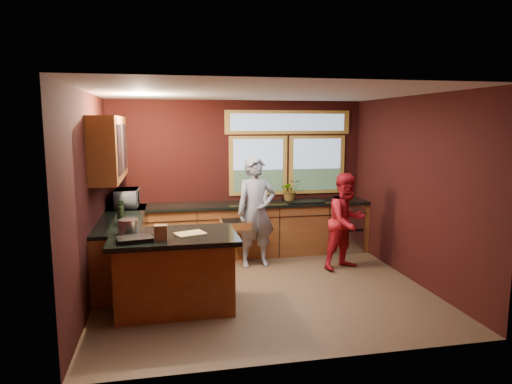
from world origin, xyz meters
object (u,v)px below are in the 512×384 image
object	(u,v)px
stock_pot	(128,227)
person_grey	(256,212)
island	(175,271)
person_red	(347,221)
cutting_board	(190,234)

from	to	relation	value
stock_pot	person_grey	bearing A→B (deg)	35.29
island	person_grey	size ratio (longest dim) A/B	0.87
island	person_grey	xyz separation A→B (m)	(1.34, 1.48, 0.41)
island	stock_pot	xyz separation A→B (m)	(-0.55, 0.15, 0.56)
person_red	stock_pot	bearing A→B (deg)	173.23
cutting_board	stock_pot	size ratio (longest dim) A/B	1.46
person_grey	person_red	xyz separation A→B (m)	(1.38, -0.43, -0.12)
person_grey	person_red	size ratio (longest dim) A/B	1.16
island	person_grey	world-z (taller)	person_grey
person_grey	cutting_board	distance (m)	1.91
person_grey	cutting_board	world-z (taller)	person_grey
person_red	cutting_board	size ratio (longest dim) A/B	4.38
island	stock_pot	bearing A→B (deg)	164.74
stock_pot	person_red	bearing A→B (deg)	15.49
island	person_red	world-z (taller)	person_red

